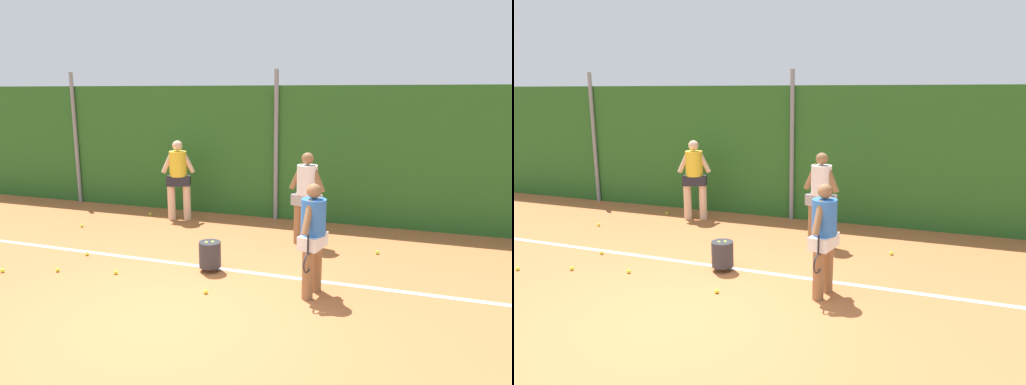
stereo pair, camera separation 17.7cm
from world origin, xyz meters
The scene contains 17 objects.
ground_plane centered at (0.00, 1.56, 0.00)m, with size 28.97×28.97×0.00m, color #B76638.
hedge_fence_backdrop centered at (0.00, 5.33, 1.51)m, with size 18.83×0.25×3.02m, color #286023.
fence_post_left centered at (-5.43, 5.15, 1.69)m, with size 0.10×0.10×3.37m, color gray.
fence_post_center centered at (0.00, 5.15, 1.69)m, with size 0.10×0.10×3.37m, color gray.
court_baseline_paint centered at (0.00, 1.82, 0.00)m, with size 13.76×0.10×0.01m, color white.
player_foreground_near centered at (1.66, 1.31, 0.92)m, with size 0.37×0.77×1.65m.
player_midcourt centered at (1.08, 3.52, 1.01)m, with size 0.73×0.44×1.79m.
player_backcourt_far centered at (-2.09, 4.42, 1.02)m, with size 0.73×0.48×1.82m.
ball_hopper centered at (-0.11, 1.69, 0.29)m, with size 0.36×0.36×0.51m.
tennis_ball_0 centered at (-2.92, 4.51, 0.03)m, with size 0.07×0.07×0.07m, color #CCDB33.
tennis_ball_1 centered at (2.44, 3.40, 0.03)m, with size 0.07×0.07×0.07m, color #CCDB33.
tennis_ball_2 centered at (-2.52, 1.66, 0.03)m, with size 0.07×0.07×0.07m, color #CCDB33.
tennis_ball_3 centered at (-3.30, 0.55, 0.03)m, with size 0.07×0.07×0.07m, color #CCDB33.
tennis_ball_4 centered at (-3.80, 3.14, 0.03)m, with size 0.07×0.07×0.07m, color #CCDB33.
tennis_ball_5 centered at (-2.46, 0.86, 0.03)m, with size 0.07×0.07×0.07m, color #CCDB33.
tennis_ball_6 centered at (-1.50, 1.07, 0.03)m, with size 0.07×0.07×0.07m, color #CCDB33.
tennis_ball_7 centered at (0.19, 0.85, 0.03)m, with size 0.07×0.07×0.07m, color #CCDB33.
Camera 1 is at (2.92, -4.99, 2.89)m, focal length 33.01 mm.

